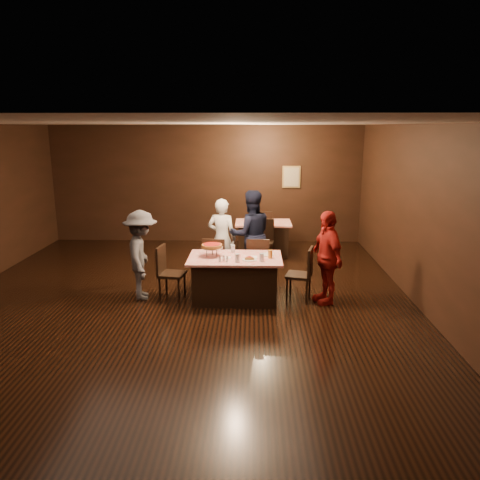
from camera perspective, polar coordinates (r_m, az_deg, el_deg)
name	(u,v)px	position (r m, az deg, el deg)	size (l,w,h in m)	color
room	(173,182)	(7.21, -8.22, 7.07)	(10.00, 10.04, 3.02)	black
main_table	(235,278)	(8.14, -0.60, -4.71)	(1.60, 1.00, 0.77)	#B0140B
back_table	(263,238)	(11.06, 2.83, 0.23)	(1.30, 0.90, 0.77)	red
chair_far_left	(216,261)	(8.85, -3.00, -2.60)	(0.42, 0.42, 0.95)	black
chair_far_right	(258,262)	(8.82, 2.19, -2.64)	(0.42, 0.42, 0.95)	black
chair_end_left	(172,273)	(8.22, -8.30, -3.99)	(0.42, 0.42, 0.95)	black
chair_end_right	(299,274)	(8.14, 7.18, -4.14)	(0.42, 0.42, 0.95)	black
chair_back_near	(264,241)	(10.36, 2.91, -0.18)	(0.42, 0.42, 0.95)	black
chair_back_far	(263,229)	(11.63, 2.78, 1.34)	(0.42, 0.42, 0.95)	black
diner_white_jacket	(222,238)	(9.28, -2.23, 0.22)	(0.58, 0.38, 1.59)	white
diner_navy_hoodie	(251,235)	(9.19, 1.33, 0.64)	(0.86, 0.67, 1.76)	black
diner_grey_knit	(141,255)	(8.28, -11.92, -1.81)	(1.01, 0.58, 1.56)	#4C4C51
diner_red_shirt	(327,257)	(8.03, 10.53, -2.09)	(0.94, 0.39, 1.60)	#A81A15
pizza_stand	(212,246)	(8.05, -3.44, -0.73)	(0.38, 0.38, 0.22)	black
plate_with_slice	(250,259)	(7.84, 1.17, -2.29)	(0.25, 0.25, 0.06)	white
plate_empty	(267,255)	(8.16, 3.30, -1.79)	(0.25, 0.25, 0.01)	white
glass_front_left	(237,258)	(7.71, -0.32, -2.20)	(0.08, 0.08, 0.14)	silver
glass_front_right	(262,257)	(7.76, 2.64, -2.12)	(0.08, 0.08, 0.14)	silver
glass_amber	(270,254)	(7.96, 3.70, -1.74)	(0.08, 0.08, 0.14)	#BF7F26
glass_back	(233,249)	(8.30, -0.87, -1.07)	(0.08, 0.08, 0.14)	silver
condiments	(224,259)	(7.75, -2.02, -2.30)	(0.17, 0.10, 0.09)	silver
napkin_center	(253,257)	(8.02, 1.54, -2.09)	(0.16, 0.16, 0.01)	white
napkin_left	(226,258)	(7.98, -1.70, -2.16)	(0.16, 0.16, 0.01)	white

